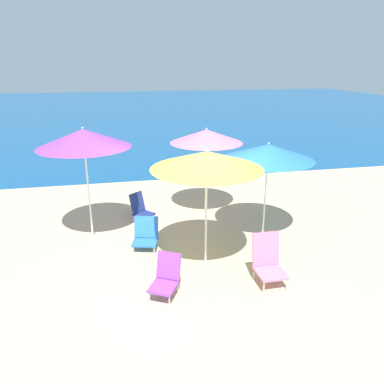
{
  "coord_description": "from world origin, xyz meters",
  "views": [
    {
      "loc": [
        -1.36,
        -5.96,
        3.66
      ],
      "look_at": [
        0.23,
        1.52,
        1.0
      ],
      "focal_mm": 35.0,
      "sensor_mm": 36.0,
      "label": 1
    }
  ],
  "objects_px": {
    "beach_umbrella_blue": "(268,152)",
    "beach_umbrella_purple": "(83,138)",
    "beach_chair_blue": "(146,234)",
    "beach_chair_purple": "(166,276)",
    "beach_umbrella_yellow": "(207,160)",
    "beach_chair_pink": "(268,260)",
    "beach_umbrella_pink": "(206,136)",
    "beach_chair_navy": "(140,208)"
  },
  "relations": [
    {
      "from": "beach_umbrella_blue",
      "to": "beach_umbrella_purple",
      "type": "xyz_separation_m",
      "value": [
        -3.75,
        0.65,
        0.32
      ]
    },
    {
      "from": "beach_chair_blue",
      "to": "beach_chair_purple",
      "type": "height_order",
      "value": "beach_chair_purple"
    },
    {
      "from": "beach_umbrella_yellow",
      "to": "beach_chair_purple",
      "type": "distance_m",
      "value": 2.11
    },
    {
      "from": "beach_chair_pink",
      "to": "beach_chair_blue",
      "type": "bearing_deg",
      "value": 138.45
    },
    {
      "from": "beach_chair_blue",
      "to": "beach_chair_purple",
      "type": "distance_m",
      "value": 1.76
    },
    {
      "from": "beach_umbrella_yellow",
      "to": "beach_umbrella_blue",
      "type": "xyz_separation_m",
      "value": [
        1.58,
        0.99,
        -0.15
      ]
    },
    {
      "from": "beach_umbrella_blue",
      "to": "beach_chair_pink",
      "type": "relative_size",
      "value": 2.41
    },
    {
      "from": "beach_chair_blue",
      "to": "beach_umbrella_purple",
      "type": "bearing_deg",
      "value": 160.57
    },
    {
      "from": "beach_chair_pink",
      "to": "beach_umbrella_pink",
      "type": "bearing_deg",
      "value": 94.2
    },
    {
      "from": "beach_chair_navy",
      "to": "beach_chair_pink",
      "type": "distance_m",
      "value": 3.73
    },
    {
      "from": "beach_umbrella_yellow",
      "to": "beach_chair_pink",
      "type": "bearing_deg",
      "value": -42.69
    },
    {
      "from": "beach_umbrella_pink",
      "to": "beach_umbrella_blue",
      "type": "bearing_deg",
      "value": -58.58
    },
    {
      "from": "beach_chair_navy",
      "to": "beach_chair_purple",
      "type": "relative_size",
      "value": 0.98
    },
    {
      "from": "beach_chair_navy",
      "to": "beach_chair_pink",
      "type": "height_order",
      "value": "beach_chair_pink"
    },
    {
      "from": "beach_chair_blue",
      "to": "beach_chair_purple",
      "type": "relative_size",
      "value": 0.92
    },
    {
      "from": "beach_umbrella_purple",
      "to": "beach_chair_pink",
      "type": "distance_m",
      "value": 4.34
    },
    {
      "from": "beach_umbrella_blue",
      "to": "beach_chair_purple",
      "type": "xyz_separation_m",
      "value": [
        -2.47,
        -1.86,
        -1.55
      ]
    },
    {
      "from": "beach_umbrella_blue",
      "to": "beach_chair_purple",
      "type": "distance_m",
      "value": 3.46
    },
    {
      "from": "beach_chair_navy",
      "to": "beach_chair_pink",
      "type": "xyz_separation_m",
      "value": [
        1.96,
        -3.17,
        0.1
      ]
    },
    {
      "from": "beach_umbrella_yellow",
      "to": "beach_chair_blue",
      "type": "xyz_separation_m",
      "value": [
        -1.06,
        0.88,
        -1.74
      ]
    },
    {
      "from": "beach_umbrella_yellow",
      "to": "beach_chair_navy",
      "type": "distance_m",
      "value": 3.09
    },
    {
      "from": "beach_umbrella_purple",
      "to": "beach_umbrella_pink",
      "type": "height_order",
      "value": "beach_umbrella_purple"
    },
    {
      "from": "beach_umbrella_purple",
      "to": "beach_chair_navy",
      "type": "height_order",
      "value": "beach_umbrella_purple"
    },
    {
      "from": "beach_chair_navy",
      "to": "beach_chair_pink",
      "type": "relative_size",
      "value": 0.78
    },
    {
      "from": "beach_chair_blue",
      "to": "beach_chair_pink",
      "type": "relative_size",
      "value": 0.73
    },
    {
      "from": "beach_umbrella_yellow",
      "to": "beach_umbrella_pink",
      "type": "relative_size",
      "value": 1.03
    },
    {
      "from": "beach_umbrella_pink",
      "to": "beach_chair_blue",
      "type": "bearing_deg",
      "value": -135.48
    },
    {
      "from": "beach_umbrella_blue",
      "to": "beach_chair_navy",
      "type": "xyz_separation_m",
      "value": [
        -2.63,
        1.35,
        -1.57
      ]
    },
    {
      "from": "beach_umbrella_purple",
      "to": "beach_chair_navy",
      "type": "xyz_separation_m",
      "value": [
        1.12,
        0.7,
        -1.89
      ]
    },
    {
      "from": "beach_umbrella_yellow",
      "to": "beach_umbrella_blue",
      "type": "relative_size",
      "value": 1.07
    },
    {
      "from": "beach_umbrella_blue",
      "to": "beach_chair_blue",
      "type": "distance_m",
      "value": 3.08
    },
    {
      "from": "beach_umbrella_yellow",
      "to": "beach_umbrella_pink",
      "type": "xyz_separation_m",
      "value": [
        0.63,
        2.54,
        -0.07
      ]
    },
    {
      "from": "beach_umbrella_blue",
      "to": "beach_umbrella_purple",
      "type": "distance_m",
      "value": 3.82
    },
    {
      "from": "beach_chair_blue",
      "to": "beach_umbrella_blue",
      "type": "bearing_deg",
      "value": 17.4
    },
    {
      "from": "beach_umbrella_purple",
      "to": "beach_chair_pink",
      "type": "bearing_deg",
      "value": -38.77
    },
    {
      "from": "beach_umbrella_purple",
      "to": "beach_chair_navy",
      "type": "bearing_deg",
      "value": 31.82
    },
    {
      "from": "beach_umbrella_pink",
      "to": "beach_chair_purple",
      "type": "height_order",
      "value": "beach_umbrella_pink"
    },
    {
      "from": "beach_umbrella_yellow",
      "to": "beach_chair_navy",
      "type": "xyz_separation_m",
      "value": [
        -1.05,
        2.34,
        -1.72
      ]
    },
    {
      "from": "beach_umbrella_yellow",
      "to": "beach_chair_purple",
      "type": "xyz_separation_m",
      "value": [
        -0.89,
        -0.88,
        -1.7
      ]
    },
    {
      "from": "beach_umbrella_yellow",
      "to": "beach_chair_blue",
      "type": "distance_m",
      "value": 2.22
    },
    {
      "from": "beach_chair_pink",
      "to": "beach_umbrella_blue",
      "type": "bearing_deg",
      "value": 69.36
    },
    {
      "from": "beach_umbrella_pink",
      "to": "beach_chair_pink",
      "type": "distance_m",
      "value": 3.73
    }
  ]
}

